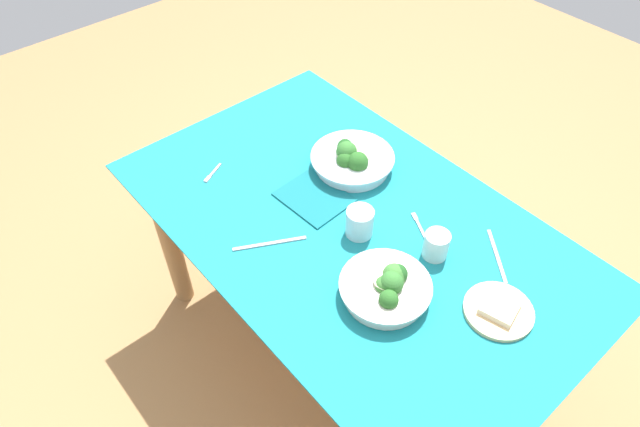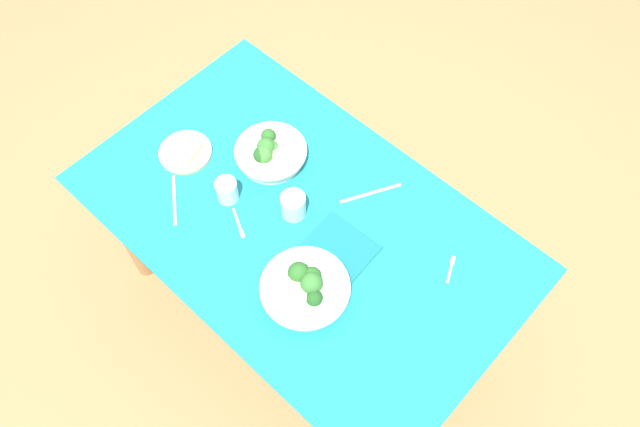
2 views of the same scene
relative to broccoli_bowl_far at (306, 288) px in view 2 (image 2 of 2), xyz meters
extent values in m
plane|color=#9E7547|center=(0.18, -0.16, -0.74)|extent=(6.00, 6.00, 0.00)
cube|color=#197A84|center=(0.18, -0.16, -0.04)|extent=(1.42, 0.87, 0.01)
cube|color=#9E7547|center=(0.18, -0.16, -0.05)|extent=(1.38, 0.84, 0.02)
cylinder|color=#9E7547|center=(-0.43, -0.50, -0.40)|extent=(0.07, 0.07, 0.67)
cylinder|color=#9E7547|center=(0.79, -0.50, -0.40)|extent=(0.07, 0.07, 0.67)
cylinder|color=#9E7547|center=(0.79, 0.17, -0.40)|extent=(0.07, 0.07, 0.67)
cylinder|color=white|center=(0.00, 0.00, -0.01)|extent=(0.24, 0.24, 0.04)
cylinder|color=white|center=(0.00, 0.00, 0.01)|extent=(0.27, 0.27, 0.01)
sphere|color=#33702D|center=(-0.01, -0.01, 0.03)|extent=(0.07, 0.07, 0.07)
sphere|color=#1E511E|center=(-0.05, 0.01, 0.02)|extent=(0.05, 0.05, 0.05)
sphere|color=#286023|center=(0.04, -0.01, 0.02)|extent=(0.07, 0.07, 0.07)
sphere|color=#286023|center=(0.01, -0.03, 0.02)|extent=(0.06, 0.06, 0.06)
cylinder|color=beige|center=(0.00, 0.00, 0.02)|extent=(0.10, 0.10, 0.01)
cylinder|color=silver|center=(0.42, -0.27, -0.01)|extent=(0.22, 0.22, 0.04)
cylinder|color=silver|center=(0.42, -0.27, 0.01)|extent=(0.24, 0.24, 0.01)
sphere|color=#1E511E|center=(0.42, -0.23, 0.02)|extent=(0.05, 0.05, 0.05)
sphere|color=#3D7A33|center=(0.42, -0.28, 0.02)|extent=(0.05, 0.05, 0.05)
sphere|color=#33702D|center=(0.43, -0.27, 0.03)|extent=(0.06, 0.06, 0.06)
sphere|color=#3D7A33|center=(0.42, -0.24, 0.02)|extent=(0.06, 0.06, 0.06)
sphere|color=#286023|center=(0.46, -0.31, 0.02)|extent=(0.05, 0.05, 0.05)
cylinder|color=beige|center=(0.42, -0.27, 0.02)|extent=(0.07, 0.07, 0.01)
cylinder|color=#D6B27A|center=(0.65, -0.09, -0.03)|extent=(0.18, 0.18, 0.01)
cube|color=beige|center=(0.65, -0.09, -0.01)|extent=(0.10, 0.10, 0.02)
cylinder|color=silver|center=(0.41, -0.07, 0.01)|extent=(0.07, 0.07, 0.08)
cylinder|color=silver|center=(0.22, -0.17, 0.01)|extent=(0.08, 0.08, 0.09)
cube|color=#B7B7BC|center=(-0.28, -0.34, -0.03)|extent=(0.03, 0.06, 0.00)
cube|color=#B7B7BC|center=(-0.26, -0.38, -0.03)|extent=(0.02, 0.03, 0.00)
cube|color=#B7B7BC|center=(0.33, -0.03, -0.03)|extent=(0.08, 0.05, 0.00)
cube|color=#B7B7BC|center=(0.28, -0.01, -0.03)|extent=(0.03, 0.02, 0.00)
cube|color=#B7B7BC|center=(0.53, 0.06, -0.03)|extent=(0.15, 0.13, 0.00)
cube|color=#B7B7BC|center=(0.08, -0.40, -0.03)|extent=(0.11, 0.19, 0.00)
cube|color=#156870|center=(0.03, -0.18, -0.03)|extent=(0.21, 0.18, 0.01)
camera|label=1|loc=(0.96, -0.96, 1.18)|focal=31.58mm
camera|label=2|loc=(-0.55, 0.53, 1.73)|focal=36.06mm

